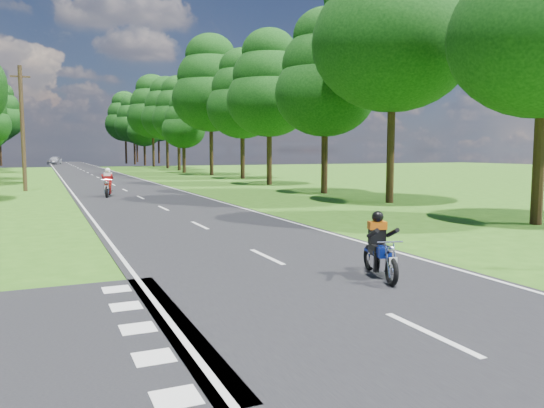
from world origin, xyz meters
name	(u,v)px	position (x,y,z in m)	size (l,w,h in m)	color
ground	(303,275)	(0.00, 0.00, 0.00)	(160.00, 160.00, 0.00)	#2D5B14
main_road	(92,175)	(0.00, 50.00, 0.01)	(7.00, 140.00, 0.02)	black
road_markings	(92,176)	(-0.14, 48.13, 0.02)	(7.40, 140.00, 0.01)	silver
treeline	(95,105)	(1.43, 60.06, 8.25)	(40.00, 115.35, 14.78)	black
telegraph_pole	(22,128)	(-6.00, 28.00, 4.07)	(1.20, 0.26, 8.00)	#382616
rider_near_blue	(380,245)	(1.30, -0.89, 0.70)	(0.55, 1.64, 1.37)	navy
rider_far_red	(108,182)	(-1.57, 21.38, 0.83)	(0.65, 1.95, 1.62)	#AF270D
distant_car	(55,160)	(-2.60, 97.99, 0.78)	(1.81, 4.49, 1.53)	silver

